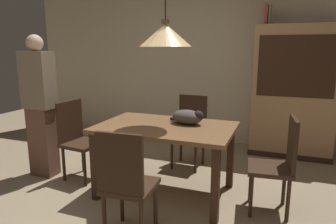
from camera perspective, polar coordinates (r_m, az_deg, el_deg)
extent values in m
plane|color=#998466|center=(3.03, -6.02, -18.79)|extent=(10.00, 10.00, 0.00)
cube|color=beige|center=(5.11, 7.37, 10.79)|extent=(6.40, 0.10, 2.90)
cube|color=brown|center=(3.18, -0.45, -2.88)|extent=(1.40, 0.90, 0.04)
cube|color=#382316|center=(3.25, -13.40, -9.85)|extent=(0.07, 0.07, 0.71)
cube|color=#382316|center=(2.79, 8.80, -13.41)|extent=(0.07, 0.07, 0.71)
cube|color=#382316|center=(3.88, -6.92, -6.00)|extent=(0.07, 0.07, 0.71)
cube|color=#382316|center=(3.50, 11.53, -8.15)|extent=(0.07, 0.07, 0.71)
cube|color=#382316|center=(3.77, -15.57, -5.73)|extent=(0.44, 0.44, 0.04)
cube|color=#322014|center=(3.82, -17.78, -1.57)|extent=(0.08, 0.38, 0.48)
cylinder|color=#382316|center=(3.63, -15.22, -10.17)|extent=(0.04, 0.04, 0.41)
cylinder|color=#382316|center=(3.85, -11.98, -8.69)|extent=(0.04, 0.04, 0.41)
cylinder|color=#382316|center=(3.84, -18.80, -9.15)|extent=(0.04, 0.04, 0.41)
cylinder|color=#382316|center=(4.05, -15.53, -7.82)|extent=(0.04, 0.04, 0.41)
cube|color=#382316|center=(3.99, 3.75, -4.29)|extent=(0.42, 0.42, 0.04)
cube|color=#322014|center=(4.10, 4.66, -0.14)|extent=(0.38, 0.05, 0.48)
cylinder|color=#382316|center=(3.98, 0.72, -7.74)|extent=(0.04, 0.04, 0.41)
cylinder|color=#382316|center=(3.87, 5.14, -8.35)|extent=(0.04, 0.04, 0.41)
cylinder|color=#382316|center=(4.26, 2.41, -6.41)|extent=(0.04, 0.04, 0.41)
cylinder|color=#382316|center=(4.16, 6.55, -6.93)|extent=(0.04, 0.04, 0.41)
cube|color=#382316|center=(3.08, 18.39, -9.93)|extent=(0.44, 0.44, 0.04)
cube|color=#322014|center=(3.01, 22.14, -5.44)|extent=(0.08, 0.38, 0.48)
cylinder|color=#382316|center=(3.30, 15.11, -12.42)|extent=(0.04, 0.04, 0.41)
cylinder|color=#382316|center=(3.01, 15.17, -14.90)|extent=(0.04, 0.04, 0.41)
cylinder|color=#382316|center=(3.33, 20.76, -12.62)|extent=(0.04, 0.04, 0.41)
cylinder|color=#382316|center=(3.04, 21.42, -15.08)|extent=(0.04, 0.04, 0.41)
cube|color=#382316|center=(2.60, -7.03, -13.51)|extent=(0.42, 0.42, 0.04)
cube|color=#322014|center=(2.35, -9.02, -9.53)|extent=(0.38, 0.06, 0.48)
cylinder|color=#382316|center=(2.78, -2.35, -16.85)|extent=(0.04, 0.04, 0.41)
cylinder|color=#382316|center=(2.89, -8.57, -15.77)|extent=(0.04, 0.04, 0.41)
cylinder|color=#382316|center=(2.65, -11.74, -18.72)|extent=(0.04, 0.04, 0.41)
ellipsoid|color=#4C4742|center=(3.24, 3.59, -0.92)|extent=(0.37, 0.28, 0.15)
sphere|color=black|center=(3.18, 5.68, -0.72)|extent=(0.11, 0.11, 0.11)
cylinder|color=black|center=(3.34, 1.93, -1.38)|extent=(0.18, 0.04, 0.04)
cone|color=#E5B775|center=(3.08, -0.47, 14.09)|extent=(0.52, 0.52, 0.22)
cylinder|color=#513D23|center=(3.09, -0.48, 16.50)|extent=(0.08, 0.08, 0.04)
cube|color=tan|center=(4.67, 22.27, 3.44)|extent=(1.10, 0.44, 1.85)
cube|color=#382316|center=(4.42, 22.70, 7.79)|extent=(0.97, 0.01, 0.81)
cube|color=#382316|center=(4.87, 21.45, -6.91)|extent=(1.12, 0.45, 0.08)
cube|color=#B73833|center=(4.66, 17.84, 16.88)|extent=(0.04, 0.22, 0.28)
cube|color=#427A4C|center=(4.66, 18.45, 16.72)|extent=(0.03, 0.20, 0.26)
cube|color=brown|center=(4.04, -22.18, -5.13)|extent=(0.30, 0.20, 0.84)
cube|color=#84705B|center=(3.90, -23.05, 5.48)|extent=(0.36, 0.22, 0.66)
sphere|color=#DBB293|center=(3.88, -23.57, 11.68)|extent=(0.19, 0.19, 0.19)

